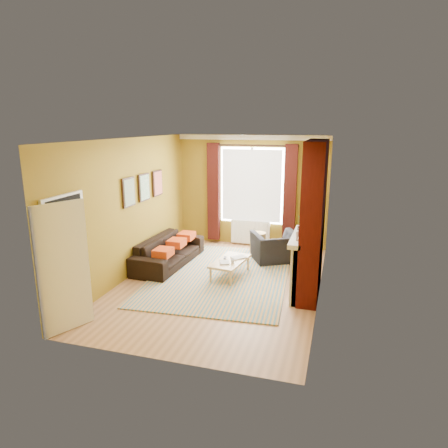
{
  "coord_description": "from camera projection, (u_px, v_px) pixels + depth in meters",
  "views": [
    {
      "loc": [
        2.15,
        -7.05,
        3.08
      ],
      "look_at": [
        0.0,
        0.25,
        1.15
      ],
      "focal_mm": 32.0,
      "sensor_mm": 36.0,
      "label": 1
    }
  ],
  "objects": [
    {
      "name": "ground",
      "position": [
        220.0,
        283.0,
        7.9
      ],
      "size": [
        5.5,
        5.5,
        0.0
      ],
      "primitive_type": "plane",
      "color": "#976944",
      "rests_on": "ground"
    },
    {
      "name": "room_walls",
      "position": [
        256.0,
        214.0,
        7.65
      ],
      "size": [
        3.82,
        5.54,
        2.83
      ],
      "color": "olive",
      "rests_on": "ground"
    },
    {
      "name": "striped_rug",
      "position": [
        220.0,
        275.0,
        8.29
      ],
      "size": [
        2.98,
        3.95,
        0.02
      ],
      "rotation": [
        0.0,
        0.0,
        0.07
      ],
      "color": "teal",
      "rests_on": "ground"
    },
    {
      "name": "sofa",
      "position": [
        169.0,
        251.0,
        8.87
      ],
      "size": [
        0.94,
        2.17,
        0.62
      ],
      "primitive_type": "imported",
      "rotation": [
        0.0,
        0.0,
        1.52
      ],
      "color": "black",
      "rests_on": "ground"
    },
    {
      "name": "armchair",
      "position": [
        276.0,
        247.0,
        9.09
      ],
      "size": [
        1.32,
        1.27,
        0.66
      ],
      "primitive_type": "imported",
      "rotation": [
        0.0,
        0.0,
        3.65
      ],
      "color": "black",
      "rests_on": "ground"
    },
    {
      "name": "coffee_table",
      "position": [
        230.0,
        262.0,
        8.17
      ],
      "size": [
        0.67,
        1.13,
        0.36
      ],
      "rotation": [
        0.0,
        0.0,
        -0.13
      ],
      "color": "tan",
      "rests_on": "ground"
    },
    {
      "name": "wicker_stool",
      "position": [
        258.0,
        242.0,
        9.78
      ],
      "size": [
        0.4,
        0.4,
        0.49
      ],
      "rotation": [
        0.0,
        0.0,
        -0.04
      ],
      "color": "olive",
      "rests_on": "ground"
    },
    {
      "name": "floor_lamp",
      "position": [
        313.0,
        201.0,
        9.3
      ],
      "size": [
        0.27,
        0.27,
        1.65
      ],
      "rotation": [
        0.0,
        0.0,
        0.11
      ],
      "color": "black",
      "rests_on": "ground"
    },
    {
      "name": "book_a",
      "position": [
        220.0,
        262.0,
        7.98
      ],
      "size": [
        0.26,
        0.3,
        0.02
      ],
      "primitive_type": "imported",
      "rotation": [
        0.0,
        0.0,
        0.34
      ],
      "color": "#999999",
      "rests_on": "coffee_table"
    },
    {
      "name": "book_b",
      "position": [
        236.0,
        256.0,
        8.39
      ],
      "size": [
        0.37,
        0.37,
        0.02
      ],
      "primitive_type": "imported",
      "rotation": [
        0.0,
        0.0,
        -0.77
      ],
      "color": "#999999",
      "rests_on": "coffee_table"
    },
    {
      "name": "mug",
      "position": [
        233.0,
        261.0,
        7.97
      ],
      "size": [
        0.1,
        0.1,
        0.08
      ],
      "primitive_type": "imported",
      "rotation": [
        0.0,
        0.0,
        -0.13
      ],
      "color": "#999999",
      "rests_on": "coffee_table"
    },
    {
      "name": "tv_remote",
      "position": [
        225.0,
        258.0,
        8.27
      ],
      "size": [
        0.07,
        0.15,
        0.02
      ],
      "rotation": [
        0.0,
        0.0,
        0.19
      ],
      "color": "#262628",
      "rests_on": "coffee_table"
    }
  ]
}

